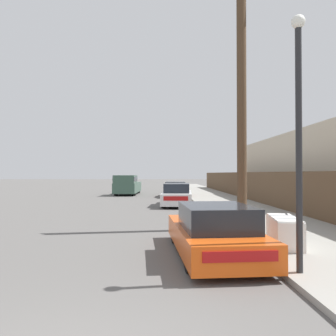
# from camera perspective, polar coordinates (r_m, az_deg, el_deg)

# --- Properties ---
(sidewalk_curb) EXTENTS (4.20, 63.00, 0.12)m
(sidewalk_curb) POSITION_cam_1_polar(r_m,az_deg,el_deg) (26.45, 8.14, -5.08)
(sidewalk_curb) COLOR gray
(sidewalk_curb) RESTS_ON ground
(discarded_fridge) EXTENTS (0.90, 1.78, 0.75)m
(discarded_fridge) POSITION_cam_1_polar(r_m,az_deg,el_deg) (9.08, 19.57, -10.34)
(discarded_fridge) COLOR silver
(discarded_fridge) RESTS_ON sidewalk_curb
(parked_sports_car_red) EXTENTS (2.01, 4.55, 1.24)m
(parked_sports_car_red) POSITION_cam_1_polar(r_m,az_deg,el_deg) (8.07, 7.91, -10.99)
(parked_sports_car_red) COLOR #E05114
(parked_sports_car_red) RESTS_ON ground
(car_parked_mid) EXTENTS (2.11, 4.73, 1.36)m
(car_parked_mid) POSITION_cam_1_polar(r_m,az_deg,el_deg) (20.08, 1.59, -4.75)
(car_parked_mid) COLOR silver
(car_parked_mid) RESTS_ON ground
(car_parked_far) EXTENTS (2.05, 4.50, 1.26)m
(car_parked_far) POSITION_cam_1_polar(r_m,az_deg,el_deg) (27.70, 1.25, -3.79)
(car_parked_far) COLOR #5B1E19
(car_parked_far) RESTS_ON ground
(pickup_truck) EXTENTS (2.17, 5.97, 1.81)m
(pickup_truck) POSITION_cam_1_polar(r_m,az_deg,el_deg) (30.52, -7.12, -2.93)
(pickup_truck) COLOR #385647
(pickup_truck) RESTS_ON ground
(utility_pole) EXTENTS (1.80, 0.34, 9.15)m
(utility_pole) POSITION_cam_1_polar(r_m,az_deg,el_deg) (12.29, 12.70, 12.30)
(utility_pole) COLOR #4C3826
(utility_pole) RESTS_ON sidewalk_curb
(street_lamp) EXTENTS (0.26, 0.26, 4.86)m
(street_lamp) POSITION_cam_1_polar(r_m,az_deg,el_deg) (6.69, 21.81, 7.32)
(street_lamp) COLOR #232326
(street_lamp) RESTS_ON sidewalk_curb
(wooden_fence) EXTENTS (0.08, 39.87, 1.94)m
(wooden_fence) POSITION_cam_1_polar(r_m,az_deg,el_deg) (24.56, 13.54, -2.98)
(wooden_fence) COLOR brown
(wooden_fence) RESTS_ON sidewalk_curb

